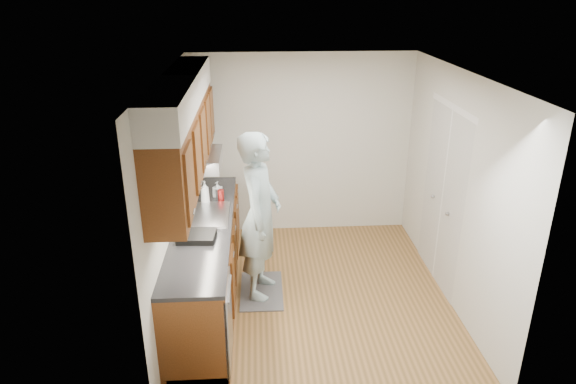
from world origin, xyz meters
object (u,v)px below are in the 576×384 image
object	(u,v)px
soda_can	(221,195)
soap_bottle_b	(217,189)
person	(260,205)
soap_bottle_a	(205,192)
dish_rack	(197,236)
steel_can	(218,194)

from	to	relation	value
soda_can	soap_bottle_b	bearing A→B (deg)	110.37
person	soap_bottle_a	bearing A→B (deg)	66.42
soap_bottle_b	soda_can	distance (m)	0.13
soap_bottle_a	soda_can	bearing A→B (deg)	19.52
soap_bottle_a	dish_rack	xyz separation A→B (m)	(-0.01, -0.90, -0.11)
soap_bottle_b	soda_can	bearing A→B (deg)	-69.63
person	soap_bottle_a	xyz separation A→B (m)	(-0.63, 0.44, -0.01)
person	soda_can	bearing A→B (deg)	53.35
soap_bottle_a	dish_rack	size ratio (longest dim) A/B	0.75
soap_bottle_b	dish_rack	bearing A→B (deg)	-97.29
steel_can	person	bearing A→B (deg)	-49.38
dish_rack	person	bearing A→B (deg)	39.67
soda_can	soap_bottle_a	bearing A→B (deg)	-160.48
soap_bottle_a	soap_bottle_b	distance (m)	0.23
person	steel_can	bearing A→B (deg)	52.13
person	dish_rack	xyz separation A→B (m)	(-0.63, -0.46, -0.12)
soap_bottle_a	soda_can	size ratio (longest dim) A/B	2.02
soap_bottle_b	steel_can	distance (m)	0.08
soda_can	steel_can	world-z (taller)	soda_can
soap_bottle_a	person	bearing A→B (deg)	-35.09
soap_bottle_b	dish_rack	xyz separation A→B (m)	(-0.14, -1.09, -0.07)
steel_can	dish_rack	distance (m)	1.04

